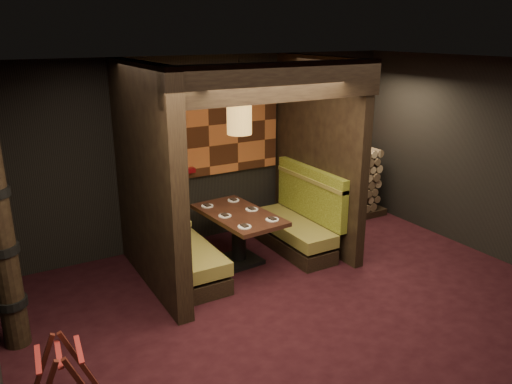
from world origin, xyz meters
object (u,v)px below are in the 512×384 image
object	(u,v)px
dining_table	(239,228)
pendant_lamp	(239,117)
booth_bench_left	(181,250)
booth_bench_right	(297,223)
luggage_rack	(62,376)
firewood_stack	(339,185)
totem_column	(1,241)

from	to	relation	value
dining_table	pendant_lamp	bearing A→B (deg)	-90.00
booth_bench_left	booth_bench_right	distance (m)	1.89
luggage_rack	booth_bench_left	bearing A→B (deg)	44.86
booth_bench_right	dining_table	bearing A→B (deg)	179.53
booth_bench_left	booth_bench_right	size ratio (longest dim) A/B	1.00
booth_bench_left	firewood_stack	distance (m)	3.33
luggage_rack	firewood_stack	xyz separation A→B (m)	(5.08, 2.52, 0.26)
booth_bench_left	dining_table	world-z (taller)	booth_bench_left
firewood_stack	totem_column	bearing A→B (deg)	-166.81
dining_table	luggage_rack	distance (m)	3.28
dining_table	pendant_lamp	size ratio (longest dim) A/B	1.53
booth_bench_right	firewood_stack	distance (m)	1.54
firewood_stack	booth_bench_right	bearing A→B (deg)	-152.65
booth_bench_right	firewood_stack	bearing A→B (deg)	27.35
booth_bench_right	pendant_lamp	size ratio (longest dim) A/B	1.65
booth_bench_right	luggage_rack	xyz separation A→B (m)	(-3.72, -1.82, -0.05)
booth_bench_right	totem_column	bearing A→B (deg)	-172.14
booth_bench_left	firewood_stack	xyz separation A→B (m)	(3.25, 0.70, 0.21)
booth_bench_left	booth_bench_right	world-z (taller)	same
pendant_lamp	booth_bench_right	bearing A→B (deg)	2.37
pendant_lamp	totem_column	world-z (taller)	pendant_lamp
booth_bench_right	totem_column	world-z (taller)	totem_column
booth_bench_left	dining_table	bearing A→B (deg)	0.54
luggage_rack	totem_column	world-z (taller)	totem_column
booth_bench_right	pendant_lamp	bearing A→B (deg)	-177.63
dining_table	luggage_rack	bearing A→B (deg)	-146.04
firewood_stack	dining_table	bearing A→B (deg)	-163.66
luggage_rack	pendant_lamp	bearing A→B (deg)	33.23
totem_column	booth_bench_left	bearing A→B (deg)	14.75
luggage_rack	firewood_stack	world-z (taller)	firewood_stack
booth_bench_left	pendant_lamp	distance (m)	1.92
booth_bench_left	pendant_lamp	world-z (taller)	pendant_lamp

